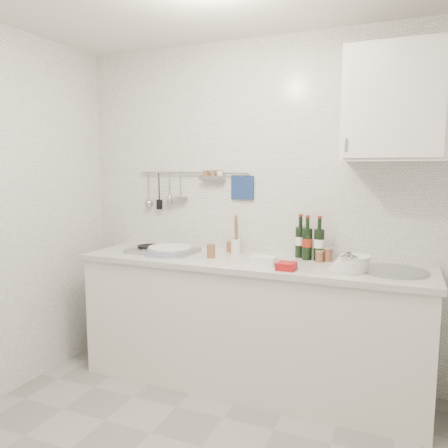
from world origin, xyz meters
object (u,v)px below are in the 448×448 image
plate_stack_hob (168,250)px  wall_cabinet (395,104)px  plate_stack_sink (352,263)px  wine_bottles (309,237)px  utensil_crock (236,245)px

plate_stack_hob → wall_cabinet: bearing=6.1°
plate_stack_sink → plate_stack_hob: bearing=179.1°
wall_cabinet → plate_stack_hob: wall_cabinet is taller
wall_cabinet → wine_bottles: size_ratio=2.26×
wine_bottles → utensil_crock: size_ratio=1.05×
plate_stack_hob → utensil_crock: size_ratio=1.18×
plate_stack_hob → wine_bottles: 1.04m
plate_stack_sink → wall_cabinet: bearing=43.0°
wine_bottles → utensil_crock: 0.55m
plate_stack_hob → plate_stack_sink: plate_stack_sink is taller
wall_cabinet → plate_stack_sink: bearing=-137.0°
wall_cabinet → plate_stack_sink: (-0.20, -0.19, -0.98)m
wine_bottles → plate_stack_hob: bearing=-167.3°
utensil_crock → plate_stack_sink: bearing=-15.0°
plate_stack_hob → utensil_crock: 0.51m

